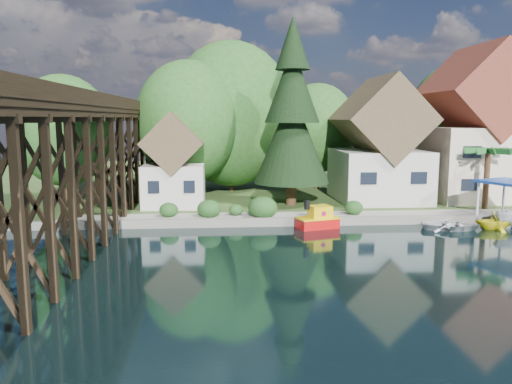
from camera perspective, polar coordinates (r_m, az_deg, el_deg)
ground at (r=29.45m, az=10.16°, el=-7.09°), size 140.00×140.00×0.00m
bank at (r=62.35m, az=2.44°, el=1.46°), size 140.00×52.00×0.50m
seawall at (r=37.94m, az=13.06°, el=-3.20°), size 60.00×0.40×0.62m
promenade at (r=39.73m, az=15.27°, el=-2.43°), size 50.00×2.60×0.06m
trestle_bridge at (r=33.89m, az=-19.31°, el=3.79°), size 4.12×44.18×9.30m
house_left at (r=45.80m, az=13.90°, el=4.84°), size 7.64×8.64×11.02m
house_center at (r=49.73m, az=23.73°, el=6.11°), size 8.65×9.18×13.89m
shed at (r=42.32m, az=-9.37°, el=2.91°), size 5.09×5.40×7.85m
bg_trees at (r=49.40m, az=5.38°, el=7.78°), size 49.90×13.30×10.57m
shrubs at (r=37.40m, az=-0.17°, el=-1.71°), size 15.76×2.47×1.70m
conifer at (r=41.99m, az=4.14°, el=8.65°), size 6.32×6.32×15.56m
palm_tree at (r=43.91m, az=25.02°, el=4.10°), size 4.56×4.56×5.27m
tugboat at (r=36.07m, az=7.09°, el=-3.11°), size 3.28×2.38×2.13m
boat_white_a at (r=37.94m, az=21.38°, el=-3.41°), size 4.52×3.69×0.82m
boat_yellow at (r=39.16m, az=25.61°, el=-2.84°), size 2.95×2.61×1.44m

